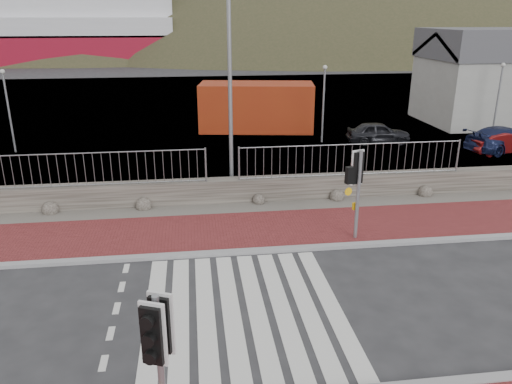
{
  "coord_description": "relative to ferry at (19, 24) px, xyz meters",
  "views": [
    {
      "loc": [
        -1.03,
        -10.09,
        6.6
      ],
      "look_at": [
        0.68,
        3.0,
        1.89
      ],
      "focal_mm": 35.0,
      "sensor_mm": 36.0,
      "label": 1
    }
  ],
  "objects": [
    {
      "name": "car_a",
      "position": [
        33.63,
        -52.59,
        -4.79
      ],
      "size": [
        3.46,
        1.6,
        1.15
      ],
      "primitive_type": "imported",
      "rotation": [
        0.0,
        0.0,
        1.5
      ],
      "color": "black",
      "rests_on": "ground"
    },
    {
      "name": "ground",
      "position": [
        24.65,
        -67.9,
        -5.36
      ],
      "size": [
        220.0,
        220.0,
        0.0
      ],
      "primitive_type": "plane",
      "color": "#28282B",
      "rests_on": "ground"
    },
    {
      "name": "hills_backdrop",
      "position": [
        31.4,
        20.0,
        -28.42
      ],
      "size": [
        254.0,
        90.0,
        100.0
      ],
      "color": "#33351F",
      "rests_on": "ground"
    },
    {
      "name": "streetlight",
      "position": [
        25.19,
        -59.84,
        -0.51
      ],
      "size": [
        1.79,
        0.67,
        8.63
      ],
      "rotation": [
        0.0,
        0.0,
        -0.28
      ],
      "color": "gray",
      "rests_on": "ground"
    },
    {
      "name": "stone_wall",
      "position": [
        24.65,
        -60.6,
        -4.91
      ],
      "size": [
        40.0,
        0.6,
        0.9
      ],
      "primitive_type": "cube",
      "color": "#413B35",
      "rests_on": "ground"
    },
    {
      "name": "shipping_container",
      "position": [
        27.5,
        -48.44,
        -3.97
      ],
      "size": [
        7.02,
        3.76,
        2.78
      ],
      "primitive_type": "cube",
      "rotation": [
        0.0,
        0.0,
        -0.15
      ],
      "color": "#943410",
      "rests_on": "ground"
    },
    {
      "name": "water",
      "position": [
        24.65,
        -5.0,
        -5.36
      ],
      "size": [
        220.0,
        50.0,
        0.05
      ],
      "primitive_type": "cube",
      "color": "#3F4C54",
      "rests_on": "ground"
    },
    {
      "name": "car_c",
      "position": [
        39.36,
        -55.05,
        -4.73
      ],
      "size": [
        4.67,
        2.96,
        1.26
      ],
      "primitive_type": "imported",
      "rotation": [
        0.0,
        0.0,
        1.87
      ],
      "color": "#151D43",
      "rests_on": "ground"
    },
    {
      "name": "traffic_signal_far",
      "position": [
        28.46,
        -64.41,
        -3.29
      ],
      "size": [
        0.71,
        0.39,
        2.86
      ],
      "rotation": [
        0.0,
        0.0,
        3.44
      ],
      "color": "gray",
      "rests_on": "ground"
    },
    {
      "name": "ferry",
      "position": [
        0.0,
        0.0,
        0.0
      ],
      "size": [
        50.0,
        16.0,
        20.0
      ],
      "color": "maroon",
      "rests_on": "ground"
    },
    {
      "name": "car_b",
      "position": [
        39.04,
        -55.46,
        -4.8
      ],
      "size": [
        3.5,
        1.46,
        1.13
      ],
      "primitive_type": "imported",
      "rotation": [
        0.0,
        0.0,
        1.65
      ],
      "color": "#600D0E",
      "rests_on": "ground"
    },
    {
      "name": "kerb_far",
      "position": [
        24.65,
        -64.9,
        -5.31
      ],
      "size": [
        40.0,
        0.25,
        0.12
      ],
      "primitive_type": "cube",
      "color": "gray",
      "rests_on": "ground"
    },
    {
      "name": "sidewalk_far",
      "position": [
        24.65,
        -63.4,
        -5.32
      ],
      "size": [
        40.0,
        3.0,
        0.08
      ],
      "primitive_type": "cube",
      "color": "maroon",
      "rests_on": "ground"
    },
    {
      "name": "zebra_crossing",
      "position": [
        24.65,
        -67.9,
        -5.36
      ],
      "size": [
        4.62,
        5.6,
        0.01
      ],
      "color": "silver",
      "rests_on": "ground"
    },
    {
      "name": "gravel_strip",
      "position": [
        24.65,
        -61.4,
        -5.33
      ],
      "size": [
        40.0,
        1.5,
        0.06
      ],
      "primitive_type": "cube",
      "color": "#59544C",
      "rests_on": "ground"
    },
    {
      "name": "traffic_signal_near",
      "position": [
        22.99,
        -71.61,
        -3.36
      ],
      "size": [
        0.46,
        0.37,
        2.78
      ],
      "rotation": [
        0.0,
        0.0,
        -0.39
      ],
      "color": "gray",
      "rests_on": "ground"
    },
    {
      "name": "railing",
      "position": [
        24.65,
        -60.75,
        -3.54
      ],
      "size": [
        18.07,
        0.07,
        1.22
      ],
      "color": "gray",
      "rests_on": "stone_wall"
    },
    {
      "name": "quay",
      "position": [
        24.65,
        -40.0,
        -5.36
      ],
      "size": [
        120.0,
        40.0,
        0.5
      ],
      "primitive_type": "cube",
      "color": "#4C4C4F",
      "rests_on": "ground"
    }
  ]
}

